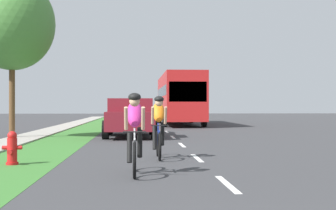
{
  "coord_description": "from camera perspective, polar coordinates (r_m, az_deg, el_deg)",
  "views": [
    {
      "loc": [
        -1.54,
        -1.87,
        1.33
      ],
      "look_at": [
        -0.07,
        19.93,
        1.38
      ],
      "focal_mm": 50.0,
      "sensor_mm": 36.0,
      "label": 1
    }
  ],
  "objects": [
    {
      "name": "ground_plane",
      "position": [
        21.97,
        0.18,
        -3.59
      ],
      "size": [
        120.0,
        120.0,
        0.0
      ],
      "primitive_type": "plane",
      "color": "#38383A"
    },
    {
      "name": "grass_verge",
      "position": [
        22.09,
        -11.18,
        -3.56
      ],
      "size": [
        2.09,
        70.0,
        0.01
      ],
      "primitive_type": "cube",
      "color": "#38722D",
      "rests_on": "ground_plane"
    },
    {
      "name": "street_tree_near",
      "position": [
        20.67,
        -18.48,
        9.37
      ],
      "size": [
        3.52,
        3.52,
        6.68
      ],
      "color": "brown",
      "rests_on": "ground_plane"
    },
    {
      "name": "lane_markings_center",
      "position": [
        25.95,
        -0.44,
        -3.05
      ],
      "size": [
        0.12,
        53.8,
        0.01
      ],
      "color": "white",
      "rests_on": "ground_plane"
    },
    {
      "name": "cyclist_trailing",
      "position": [
        11.82,
        -1.15,
        -2.65
      ],
      "size": [
        0.42,
        1.72,
        1.58
      ],
      "color": "black",
      "rests_on": "ground_plane"
    },
    {
      "name": "cyclist_lead",
      "position": [
        9.05,
        -4.09,
        -3.42
      ],
      "size": [
        0.42,
        1.72,
        1.58
      ],
      "color": "black",
      "rests_on": "ground_plane"
    },
    {
      "name": "pickup_maroon",
      "position": [
        20.22,
        -4.58,
        -1.55
      ],
      "size": [
        2.22,
        5.1,
        1.64
      ],
      "color": "maroon",
      "rests_on": "ground_plane"
    },
    {
      "name": "bus_red",
      "position": [
        33.4,
        1.36,
        1.0
      ],
      "size": [
        2.78,
        11.6,
        3.48
      ],
      "color": "red",
      "rests_on": "ground_plane"
    },
    {
      "name": "sidewalk_concrete",
      "position": [
        22.38,
        -15.66,
        -3.51
      ],
      "size": [
        1.42,
        70.0,
        0.1
      ],
      "primitive_type": "cube",
      "color": "#9E998E",
      "rests_on": "ground_plane"
    },
    {
      "name": "fire_hydrant_red",
      "position": [
        11.19,
        -18.47,
        -5.04
      ],
      "size": [
        0.44,
        0.38,
        0.76
      ],
      "color": "red",
      "rests_on": "ground_plane"
    }
  ]
}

